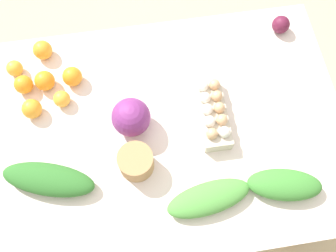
{
  "coord_description": "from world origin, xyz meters",
  "views": [
    {
      "loc": [
        0.08,
        0.52,
        2.1
      ],
      "look_at": [
        0.0,
        0.0,
        0.8
      ],
      "focal_mm": 40.0,
      "sensor_mm": 36.0,
      "label": 1
    }
  ],
  "objects": [
    {
      "name": "orange_2",
      "position": [
        0.5,
        -0.14,
        0.81
      ],
      "size": [
        0.08,
        0.08,
        0.08
      ],
      "primitive_type": "sphere",
      "color": "orange",
      "rests_on": "dining_table"
    },
    {
      "name": "cabbage_purple",
      "position": [
        0.13,
        -0.03,
        0.85
      ],
      "size": [
        0.14,
        0.14,
        0.14
      ],
      "primitive_type": "sphere",
      "color": "#7A2D75",
      "rests_on": "dining_table"
    },
    {
      "name": "greens_bunch_beet_tops",
      "position": [
        0.45,
        0.14,
        0.81
      ],
      "size": [
        0.35,
        0.22,
        0.07
      ],
      "primitive_type": "ellipsoid",
      "rotation": [
        0.0,
        0.0,
        5.97
      ],
      "color": "#2D6B28",
      "rests_on": "dining_table"
    },
    {
      "name": "greens_bunch_scallion",
      "position": [
        -0.1,
        0.29,
        0.81
      ],
      "size": [
        0.31,
        0.16,
        0.06
      ],
      "primitive_type": "ellipsoid",
      "rotation": [
        0.0,
        0.0,
        3.29
      ],
      "color": "#4C933D",
      "rests_on": "dining_table"
    },
    {
      "name": "orange_4",
      "position": [
        0.53,
        -0.25,
        0.81
      ],
      "size": [
        0.07,
        0.07,
        0.07
      ],
      "primitive_type": "sphere",
      "color": "orange",
      "rests_on": "dining_table"
    },
    {
      "name": "orange_1",
      "position": [
        0.34,
        -0.26,
        0.82
      ],
      "size": [
        0.08,
        0.08,
        0.08
      ],
      "primitive_type": "sphere",
      "color": "orange",
      "rests_on": "dining_table"
    },
    {
      "name": "ground_plane",
      "position": [
        0.0,
        0.0,
        0.0
      ],
      "size": [
        8.0,
        8.0,
        0.0
      ],
      "primitive_type": "plane",
      "color": "#C6B289"
    },
    {
      "name": "dining_table",
      "position": [
        0.0,
        0.0,
        0.68
      ],
      "size": [
        1.36,
        0.98,
        0.78
      ],
      "color": "silver",
      "rests_on": "ground_plane"
    },
    {
      "name": "egg_carton",
      "position": [
        -0.17,
        -0.02,
        0.82
      ],
      "size": [
        0.11,
        0.29,
        0.09
      ],
      "rotation": [
        0.0,
        0.0,
        4.7
      ],
      "color": "beige",
      "rests_on": "dining_table"
    },
    {
      "name": "paper_bag",
      "position": [
        0.14,
        0.13,
        0.83
      ],
      "size": [
        0.13,
        0.13,
        0.1
      ],
      "primitive_type": "cylinder",
      "color": "#A87F51",
      "rests_on": "dining_table"
    },
    {
      "name": "orange_0",
      "position": [
        0.45,
        -0.26,
        0.82
      ],
      "size": [
        0.08,
        0.08,
        0.08
      ],
      "primitive_type": "sphere",
      "color": "orange",
      "rests_on": "dining_table"
    },
    {
      "name": "orange_5",
      "position": [
        0.39,
        -0.17,
        0.81
      ],
      "size": [
        0.06,
        0.06,
        0.06
      ],
      "primitive_type": "sphere",
      "color": "#F9A833",
      "rests_on": "dining_table"
    },
    {
      "name": "orange_6",
      "position": [
        0.45,
        -0.4,
        0.82
      ],
      "size": [
        0.08,
        0.08,
        0.08
      ],
      "primitive_type": "sphere",
      "color": "orange",
      "rests_on": "dining_table"
    },
    {
      "name": "orange_3",
      "position": [
        0.57,
        -0.34,
        0.81
      ],
      "size": [
        0.06,
        0.06,
        0.06
      ],
      "primitive_type": "sphere",
      "color": "#F9A833",
      "rests_on": "dining_table"
    },
    {
      "name": "beet_root",
      "position": [
        -0.54,
        -0.37,
        0.81
      ],
      "size": [
        0.07,
        0.07,
        0.07
      ],
      "primitive_type": "sphere",
      "color": "#5B1933",
      "rests_on": "dining_table"
    },
    {
      "name": "greens_bunch_dandelion",
      "position": [
        -0.37,
        0.29,
        0.81
      ],
      "size": [
        0.28,
        0.17,
        0.07
      ],
      "primitive_type": "ellipsoid",
      "rotation": [
        0.0,
        0.0,
        2.93
      ],
      "color": "#3D8433",
      "rests_on": "dining_table"
    }
  ]
}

